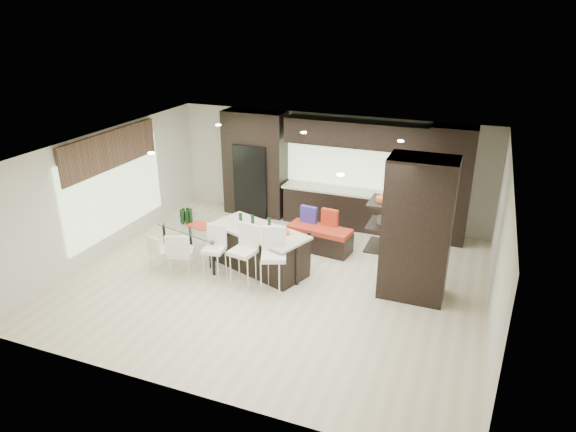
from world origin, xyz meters
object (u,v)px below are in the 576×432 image
at_px(chair_near, 181,255).
at_px(chair_end, 247,251).
at_px(floor_vase, 402,250).
at_px(stool_left, 215,259).
at_px(stool_mid, 243,262).
at_px(stool_right, 274,268).
at_px(chair_far, 161,253).
at_px(kitchen_island, 260,249).
at_px(bench, 319,239).
at_px(dining_table, 201,242).

bearing_deg(chair_near, chair_end, 16.53).
bearing_deg(floor_vase, chair_near, -160.59).
distance_m(stool_left, stool_mid, 0.65).
distance_m(stool_mid, stool_right, 0.65).
distance_m(stool_right, chair_far, 2.52).
bearing_deg(kitchen_island, chair_near, -128.58).
bearing_deg(chair_near, stool_right, -17.34).
bearing_deg(stool_left, chair_far, 175.65).
xyz_separation_m(kitchen_island, chair_near, (-1.36, -0.83, 0.01)).
distance_m(stool_right, chair_near, 2.01).
distance_m(bench, floor_vase, 2.06).
height_order(kitchen_island, stool_left, stool_left).
xyz_separation_m(kitchen_island, chair_end, (-0.27, -0.06, -0.06)).
bearing_deg(stool_mid, stool_left, -172.31).
xyz_separation_m(stool_left, bench, (1.54, 2.03, -0.18)).
xyz_separation_m(stool_right, chair_end, (-0.92, 0.72, -0.14)).
bearing_deg(stool_left, floor_vase, 15.51).
relative_size(stool_mid, chair_end, 1.34).
bearing_deg(chair_far, dining_table, 73.44).
relative_size(floor_vase, chair_far, 1.67).
height_order(kitchen_island, bench, kitchen_island).
relative_size(stool_left, chair_end, 1.19).
bearing_deg(stool_right, dining_table, 139.06).
relative_size(kitchen_island, chair_end, 2.77).
xyz_separation_m(kitchen_island, chair_far, (-1.87, -0.80, -0.06)).
distance_m(kitchen_island, floor_vase, 2.89).
bearing_deg(chair_end, bench, -25.83).
distance_m(kitchen_island, stool_mid, 0.78).
bearing_deg(bench, floor_vase, -11.31).
bearing_deg(stool_right, bench, 62.05).
height_order(stool_left, chair_near, stool_left).
xyz_separation_m(kitchen_island, floor_vase, (2.82, 0.64, 0.19)).
bearing_deg(floor_vase, chair_end, -167.25).
distance_m(bench, dining_table, 2.63).
height_order(bench, floor_vase, floor_vase).
distance_m(stool_left, chair_end, 0.79).
height_order(stool_mid, chair_near, stool_mid).
bearing_deg(stool_right, stool_mid, 158.33).
distance_m(dining_table, chair_far, 0.89).
xyz_separation_m(stool_right, chair_near, (-2.01, -0.05, -0.07)).
xyz_separation_m(stool_right, chair_far, (-2.51, -0.01, -0.15)).
height_order(dining_table, chair_end, dining_table).
relative_size(dining_table, chair_end, 2.12).
relative_size(stool_left, stool_right, 0.87).
distance_m(chair_near, chair_end, 1.34).
relative_size(chair_near, chair_far, 1.19).
relative_size(chair_near, chair_end, 1.17).
distance_m(stool_right, bench, 2.09).
bearing_deg(stool_right, chair_end, 120.63).
relative_size(bench, chair_far, 1.92).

